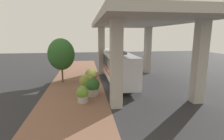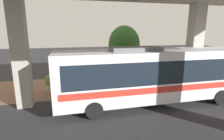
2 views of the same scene
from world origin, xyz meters
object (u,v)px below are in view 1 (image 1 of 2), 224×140
object	(u,v)px
fire_hydrant	(93,77)
planter_middle	(91,76)
planter_back	(93,87)
planter_extra	(83,94)
planter_front	(86,82)
bus	(117,64)
street_tree_near	(61,54)

from	to	relation	value
fire_hydrant	planter_middle	bearing A→B (deg)	-98.40
planter_back	planter_extra	size ratio (longest dim) A/B	1.21
planter_front	planter_middle	world-z (taller)	planter_middle
bus	planter_front	distance (m)	5.27
bus	planter_extra	size ratio (longest dim) A/B	8.90
fire_hydrant	planter_back	bearing A→B (deg)	-92.12
bus	planter_front	xyz separation A→B (m)	(-3.91, -3.31, -1.27)
bus	planter_back	world-z (taller)	bus
planter_back	planter_extra	xyz separation A→B (m)	(-0.93, -1.62, -0.16)
planter_middle	fire_hydrant	bearing A→B (deg)	81.60
planter_back	street_tree_near	world-z (taller)	street_tree_near
planter_front	planter_back	xyz separation A→B (m)	(0.67, -1.86, 0.05)
planter_middle	street_tree_near	distance (m)	4.40
planter_front	street_tree_near	distance (m)	5.12
planter_front	planter_back	bearing A→B (deg)	-70.33
bus	planter_front	world-z (taller)	bus
planter_front	planter_middle	distance (m)	2.47
bus	street_tree_near	size ratio (longest dim) A/B	2.35
bus	planter_middle	distance (m)	3.60
bus	street_tree_near	distance (m)	6.82
planter_extra	planter_front	bearing A→B (deg)	85.71
planter_front	planter_extra	distance (m)	3.49
planter_front	street_tree_near	size ratio (longest dim) A/B	0.31
bus	planter_middle	xyz separation A→B (m)	(-3.27, -0.92, -1.21)
planter_front	planter_back	world-z (taller)	planter_back
bus	planter_extra	distance (m)	8.08
bus	planter_middle	world-z (taller)	bus
planter_extra	street_tree_near	bearing A→B (deg)	109.98
planter_middle	planter_back	world-z (taller)	planter_middle
bus	planter_back	size ratio (longest dim) A/B	7.33
street_tree_near	planter_middle	bearing A→B (deg)	-16.85
bus	street_tree_near	xyz separation A→B (m)	(-6.68, 0.11, 1.36)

